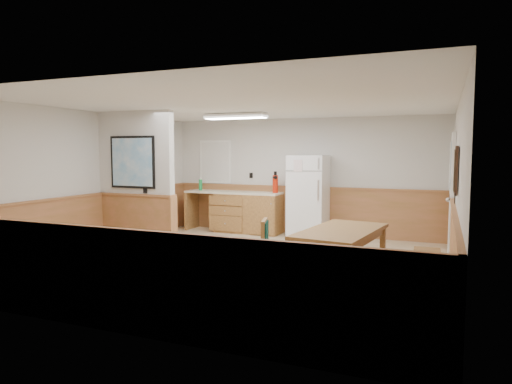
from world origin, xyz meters
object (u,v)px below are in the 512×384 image
at_px(refrigerator, 308,197).
at_px(dining_table, 341,236).
at_px(soap_bottle, 201,185).
at_px(dining_chair, 271,245).
at_px(dining_bench, 427,268).
at_px(fire_extinguisher, 275,183).

relative_size(refrigerator, dining_table, 0.97).
bearing_deg(soap_bottle, dining_chair, -48.41).
bearing_deg(soap_bottle, dining_bench, -32.88).
bearing_deg(refrigerator, fire_extinguisher, 173.95).
bearing_deg(dining_table, refrigerator, 120.60).
xyz_separation_m(dining_table, fire_extinguisher, (-2.11, 3.25, 0.45)).
bearing_deg(refrigerator, dining_bench, -51.73).
relative_size(dining_table, dining_chair, 2.09).
bearing_deg(fire_extinguisher, soap_bottle, -156.21).
bearing_deg(refrigerator, dining_chair, -81.96).
xyz_separation_m(refrigerator, dining_bench, (2.43, -3.18, -0.51)).
bearing_deg(fire_extinguisher, dining_chair, -48.24).
bearing_deg(soap_bottle, fire_extinguisher, 1.12).
relative_size(refrigerator, fire_extinguisher, 3.69).
height_order(refrigerator, dining_chair, refrigerator).
bearing_deg(refrigerator, dining_table, -66.03).
distance_m(fire_extinguisher, soap_bottle, 1.82).
height_order(dining_table, dining_bench, dining_table).
height_order(refrigerator, dining_bench, refrigerator).
distance_m(dining_bench, soap_bottle, 6.01).
bearing_deg(dining_table, fire_extinguisher, 130.53).
distance_m(dining_chair, soap_bottle, 4.55).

